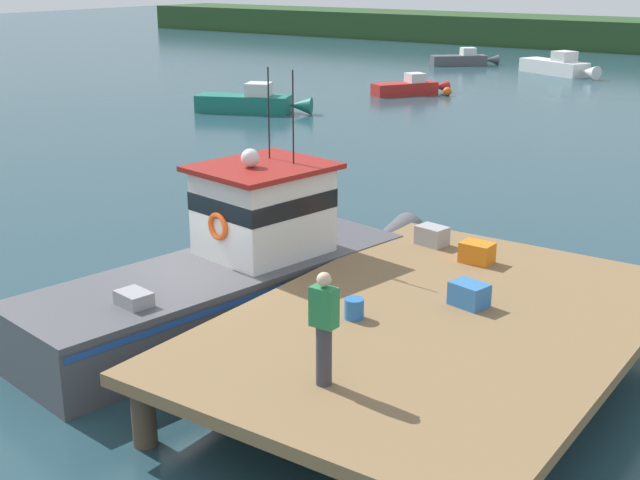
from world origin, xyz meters
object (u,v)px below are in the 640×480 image
crate_stack_near_edge (477,253)px  moored_boat_far_left (463,59)px  moored_boat_outer_mooring (410,87)px  main_fishing_boat (240,270)px  mooring_buoy_inshore (447,91)px  bait_bucket (354,309)px  crate_stack_mid_dock (432,236)px  moored_boat_far_right (559,67)px  crate_single_by_cleat (469,294)px  moored_boat_off_the_point (251,102)px  deckhand_by_the_boat (324,326)px

crate_stack_near_edge → moored_boat_far_left: bearing=116.1°
moored_boat_outer_mooring → main_fishing_boat: bearing=-66.9°
moored_boat_far_left → mooring_buoy_inshore: moored_boat_far_left is taller
mooring_buoy_inshore → bait_bucket: bearing=-65.8°
crate_stack_mid_dock → moored_boat_far_left: (-18.74, 40.28, -0.98)m
moored_boat_far_right → moored_boat_far_left: bearing=168.8°
crate_stack_mid_dock → moored_boat_far_right: bearing=106.3°
moored_boat_far_right → moored_boat_outer_mooring: (-3.52, -13.01, -0.13)m
crate_single_by_cleat → moored_boat_far_left: size_ratio=0.15×
moored_boat_off_the_point → deckhand_by_the_boat: bearing=-48.8°
crate_single_by_cleat → mooring_buoy_inshore: 32.77m
moored_boat_off_the_point → moored_boat_outer_mooring: bearing=71.1°
moored_boat_far_left → moored_boat_outer_mooring: (3.84, -14.47, -0.03)m
deckhand_by_the_boat → moored_boat_far_right: 47.01m
crate_stack_near_edge → crate_single_by_cleat: 2.27m
bait_bucket → mooring_buoy_inshore: bearing=114.2°
crate_single_by_cleat → deckhand_by_the_boat: (-0.40, -3.73, 0.66)m
main_fishing_boat → mooring_buoy_inshore: 31.30m
deckhand_by_the_boat → moored_boat_outer_mooring: deckhand_by_the_boat is taller
main_fishing_boat → deckhand_by_the_boat: bearing=-37.7°
crate_stack_near_edge → mooring_buoy_inshore: 30.52m
mooring_buoy_inshore → crate_single_by_cleat: bearing=-62.6°
main_fishing_boat → mooring_buoy_inshore: bearing=109.4°
bait_bucket → main_fishing_boat: bearing=161.4°
moored_boat_outer_mooring → crate_stack_mid_dock: bearing=-60.0°
crate_stack_mid_dock → deckhand_by_the_boat: deckhand_by_the_boat is taller
bait_bucket → mooring_buoy_inshore: size_ratio=0.73×
moored_boat_far_right → moored_boat_off_the_point: bearing=-106.8°
moored_boat_off_the_point → mooring_buoy_inshore: 11.42m
crate_stack_near_edge → crate_stack_mid_dock: crate_stack_near_edge is taller
crate_stack_near_edge → moored_boat_outer_mooring: bearing=121.5°
bait_bucket → deckhand_by_the_boat: size_ratio=0.21×
main_fishing_boat → crate_stack_mid_dock: bearing=49.2°
crate_single_by_cleat → moored_boat_far_right: crate_single_by_cleat is taller
main_fishing_boat → mooring_buoy_inshore: (-10.40, 29.52, -0.77)m
deckhand_by_the_boat → moored_boat_outer_mooring: bearing=117.3°
main_fishing_boat → moored_boat_off_the_point: 24.81m
moored_boat_far_left → crate_single_by_cleat: bearing=-64.1°
deckhand_by_the_boat → moored_boat_off_the_point: deckhand_by_the_boat is taller
bait_bucket → moored_boat_off_the_point: bearing=132.8°
crate_single_by_cleat → moored_boat_off_the_point: 27.69m
moored_boat_off_the_point → moored_boat_far_right: 23.51m
main_fishing_boat → moored_boat_far_right: main_fishing_boat is taller
crate_stack_near_edge → moored_boat_outer_mooring: size_ratio=0.14×
bait_bucket → moored_boat_far_left: bearing=113.7°
bait_bucket → moored_boat_far_left: bait_bucket is taller
crate_stack_mid_dock → moored_boat_outer_mooring: size_ratio=0.14×
crate_single_by_cleat → main_fishing_boat: bearing=-174.7°
main_fishing_boat → mooring_buoy_inshore: main_fishing_boat is taller
main_fishing_boat → bait_bucket: 3.58m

